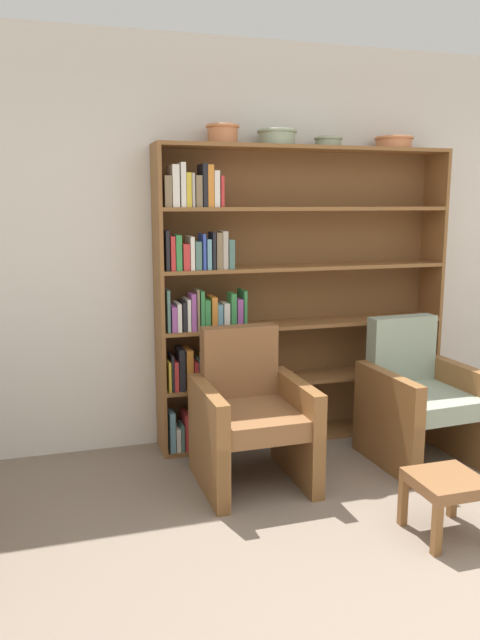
# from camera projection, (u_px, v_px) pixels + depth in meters

# --- Properties ---
(wall_back) EXTENTS (12.00, 0.06, 2.75)m
(wall_back) POSITION_uv_depth(u_px,v_px,m) (291.00, 245.00, 4.49)
(wall_back) COLOR silver
(wall_back) RESTS_ON ground
(bookshelf) EXTENTS (2.07, 0.30, 2.05)m
(bookshelf) POSITION_uv_depth(u_px,v_px,m) (273.00, 305.00, 4.34)
(bookshelf) COLOR brown
(bookshelf) RESTS_ON ground
(bowl_sage) EXTENTS (0.22, 0.22, 0.12)m
(bowl_sage) POSITION_uv_depth(u_px,v_px,m) (223.00, 133.00, 4.01)
(bowl_sage) COLOR #C67547
(bowl_sage) RESTS_ON bookshelf
(bowl_cream) EXTENTS (0.27, 0.27, 0.10)m
(bowl_cream) POSITION_uv_depth(u_px,v_px,m) (277.00, 137.00, 4.12)
(bowl_cream) COLOR gray
(bowl_cream) RESTS_ON bookshelf
(bowl_olive) EXTENTS (0.20, 0.20, 0.07)m
(bowl_olive) POSITION_uv_depth(u_px,v_px,m) (328.00, 141.00, 4.23)
(bowl_olive) COLOR gray
(bowl_olive) RESTS_ON bookshelf
(bowl_stoneware) EXTENTS (0.27, 0.27, 0.08)m
(bowl_stoneware) POSITION_uv_depth(u_px,v_px,m) (394.00, 142.00, 4.37)
(bowl_stoneware) COLOR #C67547
(bowl_stoneware) RESTS_ON bookshelf
(armchair_leather) EXTENTS (0.65, 0.69, 0.92)m
(armchair_leather) POSITION_uv_depth(u_px,v_px,m) (250.00, 417.00, 3.76)
(armchair_leather) COLOR brown
(armchair_leather) RESTS_ON ground
(armchair_cushioned) EXTENTS (0.68, 0.72, 0.92)m
(armchair_cushioned) POSITION_uv_depth(u_px,v_px,m) (419.00, 399.00, 4.10)
(armchair_cushioned) COLOR brown
(armchair_cushioned) RESTS_ON ground
(footstool) EXTENTS (0.34, 0.34, 0.32)m
(footstool) POSITION_uv_depth(u_px,v_px,m) (447.00, 488.00, 3.16)
(footstool) COLOR brown
(footstool) RESTS_ON ground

